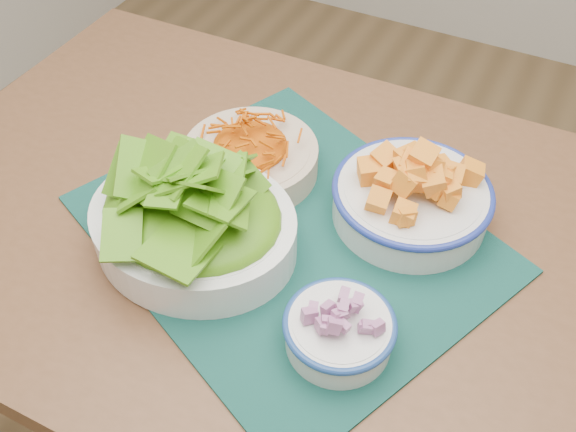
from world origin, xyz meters
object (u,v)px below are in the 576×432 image
Objects in this scene: placemat at (288,233)px; carrot_bowl at (250,152)px; table at (281,273)px; lettuce_bowl at (191,211)px; squash_bowl at (413,190)px; onion_bowl at (339,327)px.

carrot_bowl is (-0.10, 0.08, 0.04)m from placemat.
placemat reaches higher than table.
lettuce_bowl reaches higher than carrot_bowl.
table is 2.21× the size of placemat.
squash_bowl is 0.28m from lettuce_bowl.
squash_bowl is (0.13, 0.10, 0.05)m from placemat.
lettuce_bowl is at bearing -88.01° from carrot_bowl.
onion_bowl is at bearing -42.28° from carrot_bowl.
placemat is at bearing 37.03° from lettuce_bowl.
table is at bearing 136.19° from onion_bowl.
lettuce_bowl is (-0.09, -0.07, 0.06)m from placemat.
placemat is 3.40× the size of onion_bowl.
table is 4.15× the size of lettuce_bowl.
placemat is (0.02, -0.02, 0.11)m from table.
lettuce_bowl is (-0.22, -0.17, 0.01)m from squash_bowl.
carrot_bowl is 0.23m from squash_bowl.
placemat is 0.13m from lettuce_bowl.
squash_bowl reaches higher than table.
lettuce_bowl reaches higher than squash_bowl.
squash_bowl is (0.15, 0.08, 0.16)m from table.
carrot_bowl is at bearing 91.73° from lettuce_bowl.
squash_bowl is (0.23, 0.02, 0.01)m from carrot_bowl.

